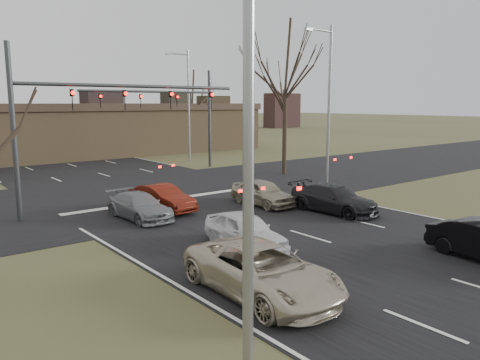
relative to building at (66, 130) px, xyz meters
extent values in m
plane|color=#444726|center=(-2.00, -38.00, -2.67)|extent=(360.00, 360.00, 0.00)
cube|color=black|center=(-2.00, -23.00, -2.65)|extent=(200.00, 14.00, 0.02)
cube|color=olive|center=(0.00, 0.00, -0.37)|extent=(42.00, 10.00, 4.60)
cube|color=#38281E|center=(0.00, 0.00, 2.28)|extent=(42.40, 10.40, 0.70)
cylinder|color=#383A3D|center=(-10.50, -25.00, 1.33)|extent=(0.24, 0.24, 8.00)
cylinder|color=#383A3D|center=(-4.50, -25.00, 3.53)|extent=(12.00, 0.18, 0.18)
imported|color=black|center=(-7.83, -25.00, 2.83)|extent=(0.16, 0.20, 1.00)
imported|color=black|center=(-5.17, -25.00, 2.83)|extent=(0.16, 0.20, 1.00)
imported|color=black|center=(-2.50, -25.00, 2.83)|extent=(0.16, 0.20, 1.00)
imported|color=black|center=(0.17, -25.00, 2.83)|extent=(0.16, 0.20, 1.00)
cylinder|color=#383A3D|center=(7.00, -15.00, 1.33)|extent=(0.24, 0.24, 8.00)
cylinder|color=#383A3D|center=(1.50, -15.00, 3.53)|extent=(11.00, 0.18, 0.18)
imported|color=black|center=(3.86, -15.00, 2.83)|extent=(0.16, 0.20, 1.00)
imported|color=black|center=(0.71, -15.00, 2.83)|extent=(0.16, 0.20, 1.00)
imported|color=black|center=(-2.43, -15.00, 2.83)|extent=(0.16, 0.20, 1.00)
cylinder|color=gray|center=(-11.00, -42.00, 2.33)|extent=(0.18, 0.18, 10.00)
cylinder|color=gray|center=(7.00, -28.00, 2.33)|extent=(0.18, 0.18, 10.00)
cylinder|color=gray|center=(6.00, -28.00, 6.93)|extent=(2.00, 0.12, 0.12)
cube|color=gray|center=(5.00, -28.00, 6.88)|extent=(0.50, 0.25, 0.15)
cylinder|color=gray|center=(7.50, -11.00, 2.33)|extent=(0.18, 0.18, 10.00)
cylinder|color=gray|center=(6.50, -11.00, 6.93)|extent=(2.00, 0.12, 0.12)
cube|color=gray|center=(5.50, -11.00, 6.88)|extent=(0.50, 0.25, 0.15)
cylinder|color=black|center=(9.00, -22.00, 0.50)|extent=(0.32, 0.32, 6.33)
cylinder|color=black|center=(13.00, -3.00, -0.19)|extent=(0.32, 0.32, 4.95)
imported|color=beige|center=(-7.31, -38.12, -1.94)|extent=(2.56, 5.29, 1.45)
imported|color=silver|center=(-5.00, -34.52, -1.99)|extent=(1.97, 4.09, 1.35)
imported|color=black|center=(2.12, -32.72, -1.98)|extent=(2.25, 4.82, 1.36)
imported|color=gray|center=(-6.00, -27.95, -2.06)|extent=(1.90, 4.24, 1.21)
imported|color=#59170C|center=(-4.38, -27.19, -2.01)|extent=(1.87, 4.12, 1.31)
imported|color=#A39D84|center=(0.44, -29.30, -1.98)|extent=(1.80, 4.12, 1.38)
camera|label=1|loc=(-15.55, -47.53, 2.68)|focal=35.00mm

